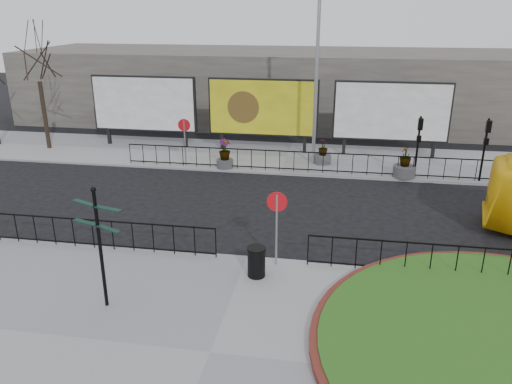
% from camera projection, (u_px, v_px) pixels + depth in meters
% --- Properties ---
extents(ground, '(90.00, 90.00, 0.00)m').
position_uv_depth(ground, '(248.00, 259.00, 16.59)').
color(ground, black).
rests_on(ground, ground).
extents(pavement_near, '(30.00, 10.00, 0.12)m').
position_uv_depth(pavement_near, '(210.00, 354.00, 11.95)').
color(pavement_near, gray).
rests_on(pavement_near, ground).
extents(pavement_far, '(44.00, 6.00, 0.12)m').
position_uv_depth(pavement_far, '(287.00, 157.00, 27.67)').
color(pavement_far, gray).
rests_on(pavement_far, ground).
extents(railing_near_left, '(10.00, 0.10, 1.10)m').
position_uv_depth(railing_near_left, '(73.00, 232.00, 17.01)').
color(railing_near_left, black).
rests_on(railing_near_left, pavement_near).
extents(railing_near_right, '(9.00, 0.10, 1.10)m').
position_uv_depth(railing_near_right, '(457.00, 261.00, 15.07)').
color(railing_near_right, black).
rests_on(railing_near_right, pavement_near).
extents(railing_far, '(18.00, 0.10, 1.10)m').
position_uv_depth(railing_far, '(301.00, 162.00, 24.81)').
color(railing_far, black).
rests_on(railing_far, pavement_far).
extents(speed_sign_far, '(0.64, 0.07, 2.47)m').
position_uv_depth(speed_sign_far, '(184.00, 132.00, 25.40)').
color(speed_sign_far, gray).
rests_on(speed_sign_far, pavement_far).
extents(speed_sign_near, '(0.64, 0.07, 2.47)m').
position_uv_depth(speed_sign_near, '(277.00, 212.00, 15.41)').
color(speed_sign_near, gray).
rests_on(speed_sign_near, pavement_near).
extents(billboard_left, '(6.20, 0.31, 4.10)m').
position_uv_depth(billboard_left, '(144.00, 104.00, 29.01)').
color(billboard_left, black).
rests_on(billboard_left, pavement_far).
extents(billboard_mid, '(6.20, 0.31, 4.10)m').
position_uv_depth(billboard_mid, '(263.00, 108.00, 27.92)').
color(billboard_mid, black).
rests_on(billboard_mid, pavement_far).
extents(billboard_right, '(6.20, 0.31, 4.10)m').
position_uv_depth(billboard_right, '(391.00, 112.00, 26.84)').
color(billboard_right, black).
rests_on(billboard_right, pavement_far).
extents(lamp_post, '(0.74, 0.18, 9.23)m').
position_uv_depth(lamp_post, '(317.00, 73.00, 24.86)').
color(lamp_post, gray).
rests_on(lamp_post, pavement_far).
extents(signal_pole_a, '(0.22, 0.26, 3.00)m').
position_uv_depth(signal_pole_a, '(419.00, 138.00, 23.49)').
color(signal_pole_a, black).
rests_on(signal_pole_a, pavement_far).
extents(signal_pole_b, '(0.22, 0.26, 3.00)m').
position_uv_depth(signal_pole_b, '(486.00, 141.00, 23.03)').
color(signal_pole_b, black).
rests_on(signal_pole_b, pavement_far).
extents(tree_left, '(2.00, 2.00, 7.00)m').
position_uv_depth(tree_left, '(41.00, 88.00, 28.15)').
color(tree_left, '#2D2119').
rests_on(tree_left, pavement_far).
extents(building_backdrop, '(40.00, 10.00, 5.00)m').
position_uv_depth(building_backdrop, '(302.00, 87.00, 36.07)').
color(building_backdrop, '#68655B').
rests_on(building_backdrop, ground).
extents(fingerpost_sign, '(1.60, 0.79, 3.48)m').
position_uv_depth(fingerpost_sign, '(99.00, 236.00, 13.10)').
color(fingerpost_sign, black).
rests_on(fingerpost_sign, pavement_near).
extents(litter_bin, '(0.58, 0.58, 0.96)m').
position_uv_depth(litter_bin, '(256.00, 262.00, 15.16)').
color(litter_bin, black).
rests_on(litter_bin, pavement_near).
extents(planter_a, '(0.85, 0.85, 1.51)m').
position_uv_depth(planter_a, '(225.00, 156.00, 25.48)').
color(planter_a, '#4C4C4F').
rests_on(planter_a, pavement_far).
extents(planter_b, '(0.89, 0.89, 1.32)m').
position_uv_depth(planter_b, '(323.00, 155.00, 26.25)').
color(planter_b, '#4C4C4F').
rests_on(planter_b, pavement_far).
extents(planter_c, '(1.06, 1.06, 1.54)m').
position_uv_depth(planter_c, '(404.00, 166.00, 24.13)').
color(planter_c, '#4C4C4F').
rests_on(planter_c, pavement_far).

